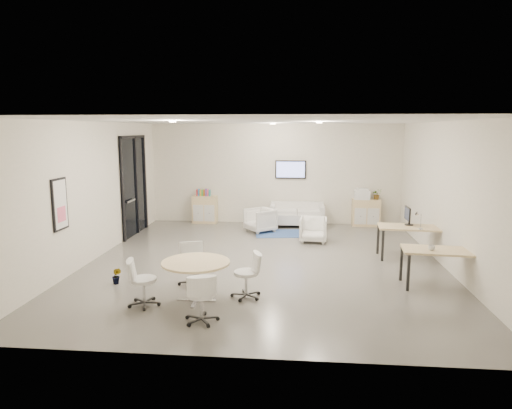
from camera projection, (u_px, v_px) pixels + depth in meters
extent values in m
cube|color=#605E58|center=(265.00, 278.00, 10.58)|extent=(8.00, 9.00, 0.80)
cube|color=white|center=(265.00, 102.00, 9.93)|extent=(8.00, 9.00, 0.80)
cube|color=silver|center=(276.00, 173.00, 15.07)|extent=(8.00, 0.80, 3.20)
cube|color=silver|center=(235.00, 250.00, 5.44)|extent=(8.00, 0.80, 3.20)
cube|color=silver|center=(77.00, 191.00, 10.66)|extent=(0.80, 9.00, 3.20)
cube|color=silver|center=(467.00, 196.00, 9.86)|extent=(0.80, 9.00, 3.20)
cube|color=black|center=(134.00, 186.00, 13.10)|extent=(0.02, 1.90, 2.85)
cube|color=black|center=(132.00, 137.00, 12.87)|extent=(0.06, 1.90, 0.08)
cube|color=black|center=(123.00, 190.00, 12.20)|extent=(0.06, 0.08, 2.85)
cube|color=black|center=(145.00, 182.00, 13.99)|extent=(0.06, 0.08, 2.85)
cube|color=black|center=(136.00, 185.00, 13.25)|extent=(0.06, 0.07, 2.85)
cube|color=#B2B2B7|center=(131.00, 201.00, 12.71)|extent=(0.04, 0.60, 0.05)
cube|color=black|center=(60.00, 204.00, 9.05)|extent=(0.04, 0.54, 1.04)
cube|color=white|center=(61.00, 204.00, 9.05)|extent=(0.01, 0.46, 0.96)
cube|color=#F16687|center=(62.00, 214.00, 9.08)|extent=(0.01, 0.32, 0.30)
cube|color=black|center=(291.00, 170.00, 14.57)|extent=(0.98, 0.05, 0.58)
cube|color=#93A2FF|center=(291.00, 170.00, 14.55)|extent=(0.90, 0.01, 0.50)
cylinder|color=#FFEAC6|center=(172.00, 121.00, 9.18)|extent=(0.14, 0.14, 0.03)
cylinder|color=#FFEAC6|center=(319.00, 122.00, 10.38)|extent=(0.14, 0.14, 0.03)
cylinder|color=#FFEAC6|center=(273.00, 124.00, 12.95)|extent=(0.14, 0.14, 0.03)
cube|color=tan|center=(205.00, 209.00, 14.85)|extent=(0.79, 0.39, 0.88)
cube|color=silver|center=(198.00, 213.00, 14.68)|extent=(0.33, 0.02, 0.53)
cube|color=silver|center=(209.00, 213.00, 14.65)|extent=(0.33, 0.02, 0.53)
cube|color=tan|center=(366.00, 212.00, 14.38)|extent=(0.85, 0.40, 0.85)
cube|color=silver|center=(360.00, 216.00, 14.21)|extent=(0.36, 0.02, 0.51)
cube|color=silver|center=(373.00, 216.00, 14.18)|extent=(0.36, 0.02, 0.51)
cube|color=red|center=(197.00, 193.00, 14.78)|extent=(0.04, 0.14, 0.22)
cube|color=#337FCC|center=(199.00, 193.00, 14.78)|extent=(0.04, 0.14, 0.22)
cube|color=gold|center=(201.00, 193.00, 14.77)|extent=(0.04, 0.14, 0.22)
cube|color=#4CB24C|center=(203.00, 193.00, 14.77)|extent=(0.04, 0.14, 0.22)
cube|color=#CC6619|center=(204.00, 193.00, 14.76)|extent=(0.04, 0.14, 0.22)
cube|color=purple|center=(206.00, 193.00, 14.76)|extent=(0.04, 0.14, 0.22)
cube|color=#E54C7F|center=(208.00, 193.00, 14.75)|extent=(0.04, 0.14, 0.22)
cube|color=teal|center=(210.00, 193.00, 14.74)|extent=(0.04, 0.14, 0.22)
cube|color=white|center=(362.00, 195.00, 14.30)|extent=(0.51, 0.43, 0.28)
cube|color=white|center=(362.00, 189.00, 14.28)|extent=(0.38, 0.32, 0.06)
cube|color=silver|center=(297.00, 218.00, 14.37)|extent=(1.68, 0.85, 0.31)
cube|color=silver|center=(297.00, 206.00, 14.64)|extent=(1.68, 0.20, 0.31)
cube|color=silver|center=(273.00, 213.00, 14.41)|extent=(0.15, 0.84, 0.63)
cube|color=silver|center=(322.00, 213.00, 14.27)|extent=(0.15, 0.84, 0.63)
cube|color=#2C5086|center=(283.00, 233.00, 13.36)|extent=(1.73, 1.27, 0.01)
imported|color=silver|center=(260.00, 219.00, 13.57)|extent=(1.01, 1.02, 0.77)
imported|color=silver|center=(313.00, 228.00, 12.35)|extent=(0.76, 0.72, 0.73)
cube|color=tan|center=(410.00, 227.00, 10.72)|extent=(1.53, 0.86, 0.04)
cube|color=black|center=(383.00, 246.00, 10.53)|extent=(0.05, 0.05, 0.72)
cube|color=black|center=(443.00, 247.00, 10.41)|extent=(0.05, 0.05, 0.72)
cube|color=black|center=(378.00, 239.00, 11.15)|extent=(0.05, 0.05, 0.72)
cube|color=black|center=(435.00, 241.00, 11.03)|extent=(0.05, 0.05, 0.72)
cube|color=tan|center=(441.00, 251.00, 8.76)|extent=(1.47, 0.84, 0.04)
cube|color=black|center=(408.00, 273.00, 8.58)|extent=(0.05, 0.05, 0.70)
cube|color=black|center=(481.00, 275.00, 8.46)|extent=(0.05, 0.05, 0.70)
cube|color=black|center=(401.00, 264.00, 9.17)|extent=(0.05, 0.05, 0.70)
cube|color=black|center=(469.00, 265.00, 9.05)|extent=(0.05, 0.05, 0.70)
cylinder|color=black|center=(409.00, 225.00, 10.86)|extent=(0.20, 0.20, 0.02)
cube|color=black|center=(409.00, 220.00, 10.84)|extent=(0.04, 0.03, 0.24)
cube|color=black|center=(407.00, 214.00, 10.82)|extent=(0.03, 0.50, 0.32)
cylinder|color=tan|center=(196.00, 263.00, 8.00)|extent=(1.20, 1.20, 0.04)
cylinder|color=#B2B2B7|center=(196.00, 282.00, 8.06)|extent=(0.10, 0.10, 0.69)
cube|color=#B2B2B7|center=(197.00, 300.00, 8.11)|extent=(0.70, 0.06, 0.03)
cube|color=#B2B2B7|center=(197.00, 300.00, 8.11)|extent=(0.06, 0.70, 0.03)
imported|color=#3F7F3F|center=(377.00, 195.00, 14.25)|extent=(0.35, 0.38, 0.25)
imported|color=#3F7F3F|center=(117.00, 280.00, 9.00)|extent=(0.21, 0.35, 0.15)
imported|color=white|center=(432.00, 247.00, 8.69)|extent=(0.13, 0.11, 0.12)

